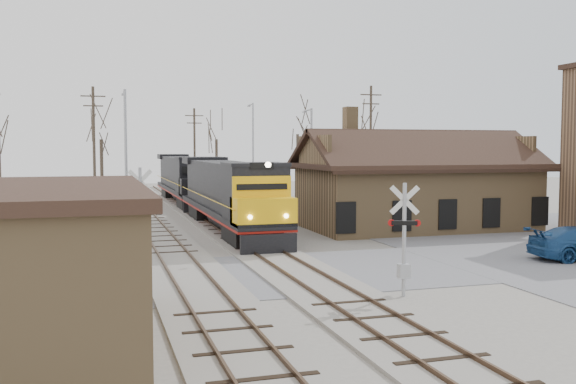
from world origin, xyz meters
name	(u,v)px	position (x,y,z in m)	size (l,w,h in m)	color
ground	(295,272)	(0.00, 0.00, 0.00)	(140.00, 140.00, 0.00)	gray
road	(295,272)	(0.00, 0.00, 0.01)	(60.00, 9.00, 0.03)	slate
track_main	(226,228)	(0.00, 15.00, 0.07)	(3.40, 90.00, 0.24)	gray
track_siding	(155,231)	(-4.50, 15.00, 0.07)	(3.40, 90.00, 0.24)	gray
depot	(415,191)	(11.99, 12.00, 2.41)	(15.20, 9.31, 7.90)	#95764D
locomotive_lead	(229,194)	(0.00, 13.85, 2.38)	(3.05, 20.39, 4.53)	black
locomotive_trailing	(185,178)	(0.00, 34.52, 2.38)	(3.05, 20.39, 4.29)	black
crossbuck_near	(404,243)	(2.36, -5.29, 1.89)	(1.10, 0.50, 4.03)	#A5A8AD
crossbuck_far	(141,218)	(-6.05, 4.49, 2.03)	(1.24, 0.33, 4.36)	#A5A8AD
streetlight_a	(126,152)	(-6.14, 16.07, 4.98)	(0.25, 2.04, 8.89)	#A5A8AD
streetlight_b	(311,155)	(8.16, 21.94, 4.68)	(0.25, 2.04, 8.30)	#A5A8AD
streetlight_c	(253,146)	(6.99, 36.31, 5.35)	(0.25, 2.04, 9.62)	#A5A8AD
utility_pole_a	(94,146)	(-8.05, 30.30, 5.38)	(2.00, 0.24, 10.30)	#382D23
utility_pole_b	(195,150)	(2.43, 44.36, 4.97)	(2.00, 0.24, 9.50)	#382D23
utility_pole_c	(371,144)	(15.60, 27.21, 5.60)	(2.00, 0.24, 10.73)	#382D23
tree_b	(101,129)	(-7.40, 36.99, 7.00)	(4.02, 4.02, 9.84)	#382D23
tree_c	(216,130)	(5.19, 46.21, 7.19)	(4.12, 4.12, 10.10)	#382D23
tree_d	(298,124)	(12.91, 40.26, 7.77)	(4.45, 4.45, 10.91)	#382D23
tree_e	(370,130)	(19.10, 35.28, 7.05)	(4.04, 4.04, 9.91)	#382D23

